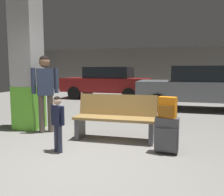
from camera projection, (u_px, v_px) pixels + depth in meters
ground_plane at (131, 117)px, 7.27m from camera, size 18.00×18.00×0.10m
garage_back_wall at (157, 69)px, 15.58m from camera, size 18.00×0.12×2.80m
structural_pillar at (27, 65)px, 5.53m from camera, size 0.57×0.57×3.02m
bench at (115, 118)px, 4.74m from camera, size 1.61×0.55×0.89m
suitcase at (167, 134)px, 3.96m from camera, size 0.39×0.26×0.60m
backpack_bright at (167, 107)px, 3.91m from camera, size 0.31×0.25×0.34m
child at (58, 118)px, 3.99m from camera, size 0.30×0.24×0.95m
adult at (45, 85)px, 5.22m from camera, size 0.48×0.39×1.69m
parked_car_near at (199, 87)px, 8.29m from camera, size 4.11×1.81×1.51m
parked_car_far at (107, 82)px, 11.47m from camera, size 4.14×1.88×1.51m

